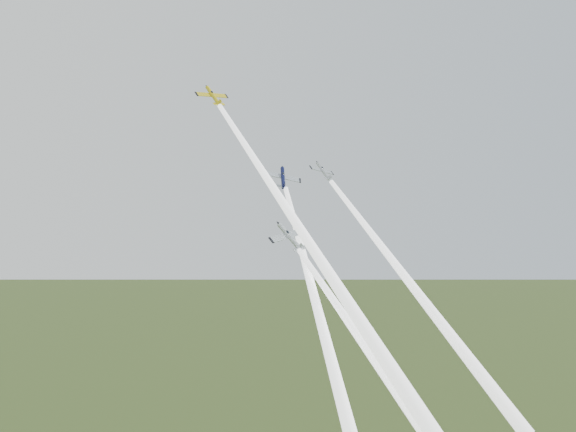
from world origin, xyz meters
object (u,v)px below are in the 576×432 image
object	(u,v)px
plane_silver_right	(323,171)
plane_silver_low	(290,237)
plane_navy	(283,178)
plane_yellow	(213,96)

from	to	relation	value
plane_silver_right	plane_silver_low	size ratio (longest dim) A/B	0.81
plane_navy	plane_silver_low	xyz separation A→B (m)	(-5.48, -14.53, -11.48)
plane_yellow	plane_silver_low	bearing A→B (deg)	-81.66
plane_yellow	plane_silver_right	world-z (taller)	plane_yellow
plane_silver_right	plane_silver_low	bearing A→B (deg)	-151.57
plane_silver_low	plane_navy	bearing A→B (deg)	51.82
plane_silver_right	plane_silver_low	xyz separation A→B (m)	(-15.64, -16.17, -13.15)
plane_yellow	plane_silver_low	world-z (taller)	plane_yellow
plane_yellow	plane_navy	bearing A→B (deg)	-33.30
plane_yellow	plane_silver_right	bearing A→B (deg)	-21.06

